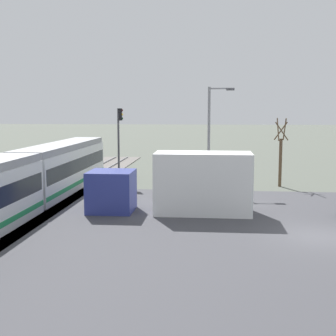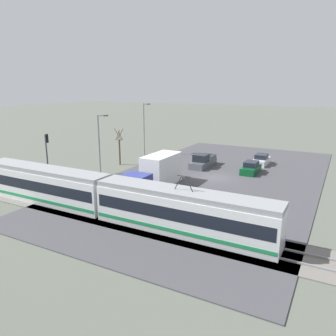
# 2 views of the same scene
# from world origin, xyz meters

# --- Properties ---
(ground_plane) EXTENTS (320.00, 320.00, 0.00)m
(ground_plane) POSITION_xyz_m (0.00, 0.00, 0.00)
(ground_plane) COLOR #565B51
(road_surface) EXTENTS (23.94, 45.53, 0.08)m
(road_surface) POSITION_xyz_m (0.00, 0.00, 0.04)
(road_surface) COLOR #424247
(road_surface) RESTS_ON ground
(light_rail_tram) EXTENTS (29.70, 2.59, 4.50)m
(light_rail_tram) POSITION_xyz_m (4.20, 15.85, 1.72)
(light_rail_tram) COLOR silver
(light_rail_tram) RESTS_ON ground
(box_truck) EXTENTS (2.60, 9.22, 3.44)m
(box_truck) POSITION_xyz_m (4.51, 6.73, 1.67)
(box_truck) COLOR navy
(box_truck) RESTS_ON ground
(traffic_light_pole) EXTENTS (0.28, 0.47, 5.99)m
(traffic_light_pole) POSITION_xyz_m (15.03, 12.30, 3.83)
(traffic_light_pole) COLOR #47474C
(traffic_light_pole) RESTS_ON ground
(street_tree) EXTENTS (1.24, 1.03, 5.26)m
(street_tree) POSITION_xyz_m (14.65, -0.27, 2.39)
(street_tree) COLOR brown
(street_tree) RESTS_ON ground
(street_lamp_near_crossing) EXTENTS (0.36, 1.95, 7.57)m
(street_lamp_near_crossing) POSITION_xyz_m (13.69, 4.99, 4.40)
(street_lamp_near_crossing) COLOR gray
(street_lamp_near_crossing) RESTS_ON ground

